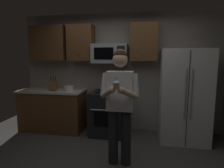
# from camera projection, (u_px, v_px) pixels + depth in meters

# --- Properties ---
(wall_back) EXTENTS (4.40, 0.10, 2.60)m
(wall_back) POSITION_uv_depth(u_px,v_px,m) (119.00, 73.00, 4.30)
(wall_back) COLOR gray
(wall_back) RESTS_ON ground
(oven_range) EXTENTS (0.76, 0.70, 0.93)m
(oven_range) POSITION_uv_depth(u_px,v_px,m) (109.00, 113.00, 4.06)
(oven_range) COLOR black
(oven_range) RESTS_ON ground
(microwave) EXTENTS (0.74, 0.41, 0.40)m
(microwave) POSITION_uv_depth(u_px,v_px,m) (110.00, 54.00, 4.00)
(microwave) COLOR #9EA0A5
(refrigerator) EXTENTS (0.90, 0.75, 1.80)m
(refrigerator) POSITION_uv_depth(u_px,v_px,m) (184.00, 96.00, 3.69)
(refrigerator) COLOR white
(refrigerator) RESTS_ON ground
(cabinet_row_upper) EXTENTS (2.78, 0.36, 0.76)m
(cabinet_row_upper) POSITION_uv_depth(u_px,v_px,m) (84.00, 43.00, 4.12)
(cabinet_row_upper) COLOR brown
(counter_left) EXTENTS (1.44, 0.66, 0.92)m
(counter_left) POSITION_uv_depth(u_px,v_px,m) (53.00, 110.00, 4.31)
(counter_left) COLOR brown
(counter_left) RESTS_ON ground
(knife_block) EXTENTS (0.16, 0.15, 0.32)m
(knife_block) POSITION_uv_depth(u_px,v_px,m) (54.00, 85.00, 4.17)
(knife_block) COLOR brown
(knife_block) RESTS_ON counter_left
(bowl_large_white) EXTENTS (0.21, 0.21, 0.10)m
(bowl_large_white) POSITION_uv_depth(u_px,v_px,m) (69.00, 88.00, 4.16)
(bowl_large_white) COLOR white
(bowl_large_white) RESTS_ON counter_left
(person) EXTENTS (0.60, 0.48, 1.76)m
(person) POSITION_uv_depth(u_px,v_px,m) (120.00, 101.00, 2.82)
(person) COLOR #262628
(person) RESTS_ON ground
(cupcake) EXTENTS (0.09, 0.09, 0.17)m
(cupcake) POSITION_uv_depth(u_px,v_px,m) (116.00, 85.00, 2.45)
(cupcake) COLOR #A87F56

